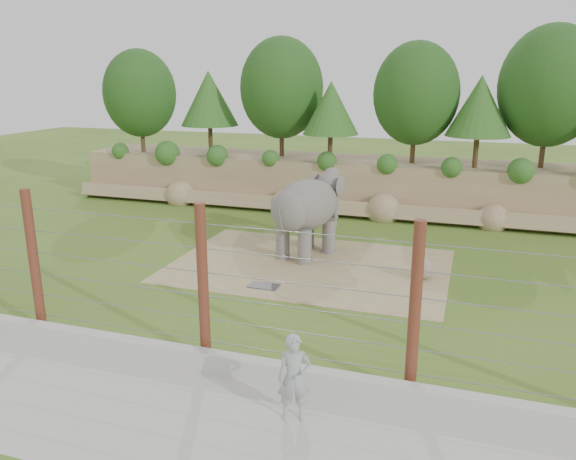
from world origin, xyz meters
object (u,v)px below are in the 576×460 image
(elephant, at_px, (306,217))
(stone_ball, at_px, (422,268))
(zookeeper, at_px, (294,378))
(barrier_fence, at_px, (203,284))

(elephant, height_order, stone_ball, elephant)
(elephant, xyz_separation_m, zookeeper, (2.80, -10.31, -0.63))
(stone_ball, relative_size, zookeeper, 0.40)
(barrier_fence, bearing_deg, elephant, 89.71)
(stone_ball, bearing_deg, zookeeper, -100.72)
(elephant, bearing_deg, barrier_fence, -71.80)
(elephant, xyz_separation_m, barrier_fence, (-0.04, -8.62, 0.43))
(stone_ball, height_order, barrier_fence, barrier_fence)
(elephant, bearing_deg, zookeeper, -56.31)
(elephant, relative_size, barrier_fence, 0.19)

